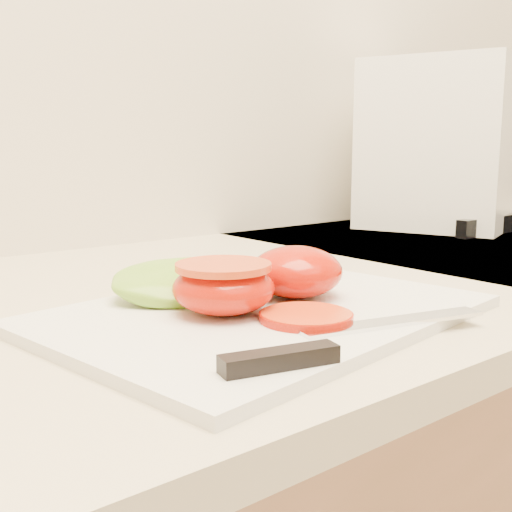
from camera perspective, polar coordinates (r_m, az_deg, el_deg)
stove at (r=1.32m, az=20.66°, el=-18.87°), size 0.76×0.66×0.93m
cutting_board at (r=0.57m, az=0.64°, el=-5.09°), size 0.41×0.32×0.01m
tomato_half_dome at (r=0.60m, az=3.58°, el=-1.39°), size 0.09×0.09×0.05m
tomato_half_cut at (r=0.54m, az=-2.91°, el=-2.68°), size 0.09×0.09×0.04m
tomato_slice_0 at (r=0.53m, az=4.48°, el=-5.38°), size 0.07×0.07×0.01m
lettuce_leaf_0 at (r=0.61m, az=-5.81°, el=-2.30°), size 0.17×0.13×0.03m
lettuce_leaf_1 at (r=0.64m, az=-2.98°, el=-1.83°), size 0.13×0.13×0.02m
knife at (r=0.46m, az=6.65°, el=-7.63°), size 0.26×0.07×0.01m
appliance at (r=1.22m, az=15.88°, el=9.46°), size 0.27×0.30×0.30m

